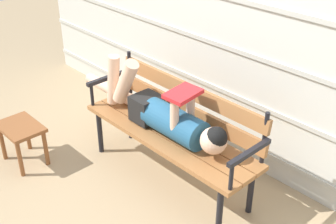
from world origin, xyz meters
TOP-DOWN VIEW (x-y plane):
  - ground_plane at (0.00, 0.00)m, footprint 12.00×12.00m
  - house_siding at (0.00, 0.85)m, footprint 5.18×0.08m
  - park_bench at (0.00, 0.25)m, footprint 1.56×0.45m
  - reclining_person at (-0.07, 0.19)m, footprint 1.68×0.26m
  - footstool at (-1.00, -0.54)m, footprint 0.40×0.29m

SIDE VIEW (x-z plane):
  - ground_plane at x=0.00m, z-range 0.00..0.00m
  - footstool at x=-1.00m, z-range 0.11..0.46m
  - park_bench at x=0.00m, z-range 0.06..0.89m
  - reclining_person at x=-0.07m, z-range 0.33..0.84m
  - house_siding at x=0.00m, z-range 0.00..2.32m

